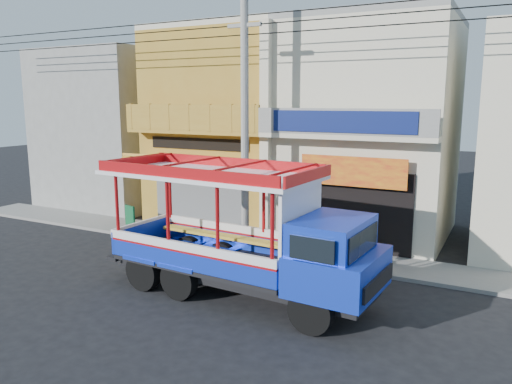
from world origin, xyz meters
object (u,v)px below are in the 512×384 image
utility_pole (249,106)px  green_sign (130,219)px  potted_plant_a (363,240)px  songthaew_truck (257,237)px  potted_plant_b (367,253)px

utility_pole → green_sign: utility_pole is taller
green_sign → potted_plant_a: (9.34, 0.85, 0.12)m
songthaew_truck → potted_plant_b: 4.31m
utility_pole → potted_plant_a: size_ratio=27.16×
songthaew_truck → green_sign: bearing=153.3°
potted_plant_b → green_sign: bearing=61.4°
utility_pole → potted_plant_a: utility_pole is taller
utility_pole → green_sign: size_ratio=30.04×
songthaew_truck → potted_plant_a: 5.14m
utility_pole → songthaew_truck: size_ratio=3.57×
potted_plant_a → potted_plant_b: bearing=-89.6°
potted_plant_a → green_sign: bearing=164.5°
songthaew_truck → green_sign: (-7.83, 3.94, -1.22)m
songthaew_truck → potted_plant_a: size_ratio=7.61×
potted_plant_a → utility_pole: bearing=178.7°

